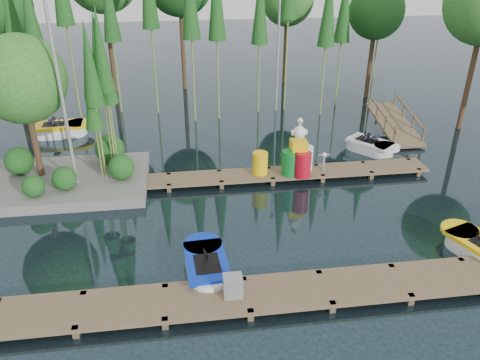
{
  "coord_description": "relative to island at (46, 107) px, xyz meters",
  "views": [
    {
      "loc": [
        -1.48,
        -13.99,
        8.63
      ],
      "look_at": [
        0.5,
        0.5,
        1.1
      ],
      "focal_mm": 35.0,
      "sensor_mm": 36.0,
      "label": 1
    }
  ],
  "objects": [
    {
      "name": "far_dock",
      "position": [
        7.3,
        -0.79,
        -2.95
      ],
      "size": [
        15.0,
        1.2,
        0.5
      ],
      "color": "brown",
      "rests_on": "ground"
    },
    {
      "name": "boat_yellow_near",
      "position": [
        13.63,
        -6.66,
        -2.94
      ],
      "size": [
        1.9,
        2.75,
        0.85
      ],
      "rotation": [
        0.0,
        0.0,
        0.42
      ],
      "color": "white",
      "rests_on": "ground"
    },
    {
      "name": "island",
      "position": [
        0.0,
        0.0,
        0.0
      ],
      "size": [
        6.2,
        4.2,
        6.75
      ],
      "color": "slate",
      "rests_on": "ground"
    },
    {
      "name": "near_dock",
      "position": [
        6.3,
        -7.79,
        -2.95
      ],
      "size": [
        18.0,
        1.5,
        0.5
      ],
      "color": "brown",
      "rests_on": "ground"
    },
    {
      "name": "boat_yellow_far",
      "position": [
        -1.03,
        5.35,
        -2.88
      ],
      "size": [
        2.94,
        1.46,
        1.44
      ],
      "rotation": [
        0.0,
        0.0,
        -0.29
      ],
      "color": "white",
      "rests_on": "ground"
    },
    {
      "name": "utility_cabinet",
      "position": [
        5.93,
        -7.79,
        -2.58
      ],
      "size": [
        0.5,
        0.42,
        0.61
      ],
      "primitive_type": "cube",
      "color": "gray",
      "rests_on": "near_dock"
    },
    {
      "name": "yellow_barrel",
      "position": [
        7.88,
        -0.79,
        -2.43
      ],
      "size": [
        0.6,
        0.6,
        0.91
      ],
      "primitive_type": "cylinder",
      "color": "yellow",
      "rests_on": "far_dock"
    },
    {
      "name": "seagull_post",
      "position": [
        10.49,
        -0.79,
        -2.37
      ],
      "size": [
        0.47,
        0.26,
        0.76
      ],
      "color": "gray",
      "rests_on": "far_dock"
    },
    {
      "name": "boat_white_far",
      "position": [
        13.37,
        1.34,
        -2.92
      ],
      "size": [
        2.44,
        2.66,
        1.19
      ],
      "rotation": [
        0.0,
        0.0,
        -0.2
      ],
      "color": "white",
      "rests_on": "ground"
    },
    {
      "name": "lamp_island",
      "position": [
        0.8,
        -0.79,
        1.08
      ],
      "size": [
        0.3,
        0.3,
        7.25
      ],
      "color": "gray",
      "rests_on": "ground"
    },
    {
      "name": "ground_plane",
      "position": [
        6.3,
        -3.29,
        -3.18
      ],
      "size": [
        90.0,
        90.0,
        0.0
      ],
      "primitive_type": "plane",
      "color": "#1D2F37"
    },
    {
      "name": "drum_cluster",
      "position": [
        9.4,
        -0.95,
        -2.21
      ],
      "size": [
        1.34,
        1.22,
        2.3
      ],
      "color": "#0C7025",
      "rests_on": "far_dock"
    },
    {
      "name": "boat_blue",
      "position": [
        5.32,
        -6.43,
        -2.93
      ],
      "size": [
        1.31,
        2.64,
        0.87
      ],
      "rotation": [
        0.0,
        0.0,
        0.06
      ],
      "color": "white",
      "rests_on": "ground"
    },
    {
      "name": "lamp_rear",
      "position": [
        10.3,
        7.71,
        1.08
      ],
      "size": [
        0.3,
        0.3,
        7.25
      ],
      "color": "gray",
      "rests_on": "ground"
    },
    {
      "name": "ramp",
      "position": [
        15.3,
        3.21,
        -2.6
      ],
      "size": [
        1.5,
        3.94,
        1.49
      ],
      "color": "brown",
      "rests_on": "ground"
    }
  ]
}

